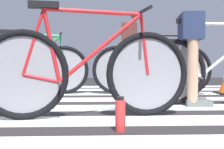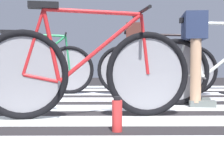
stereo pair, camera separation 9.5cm
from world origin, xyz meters
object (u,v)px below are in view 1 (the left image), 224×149
bicycle_1_of_4 (87,71)px  bicycle_3_of_4 (151,68)px  bicycle_2_of_4 (220,69)px  cyclist_3_of_4 (130,49)px  water_bottle (120,115)px  bicycle_4_of_4 (29,68)px  cyclist_2_of_4 (191,46)px

bicycle_1_of_4 → bicycle_3_of_4: bearing=57.6°
bicycle_2_of_4 → bicycle_3_of_4: same height
cyclist_3_of_4 → water_bottle: cyclist_3_of_4 is taller
bicycle_2_of_4 → bicycle_4_of_4: 2.65m
bicycle_4_of_4 → cyclist_3_of_4: bearing=-9.1°
cyclist_3_of_4 → water_bottle: bearing=-90.7°
bicycle_1_of_4 → bicycle_3_of_4: 2.20m
bicycle_3_of_4 → cyclist_2_of_4: bearing=-73.5°
bicycle_1_of_4 → bicycle_2_of_4: bearing=19.0°
cyclist_2_of_4 → water_bottle: bearing=-116.8°
bicycle_1_of_4 → bicycle_3_of_4: same height
bicycle_3_of_4 → cyclist_3_of_4: size_ratio=1.69×
bicycle_3_of_4 → water_bottle: 2.65m
cyclist_2_of_4 → bicycle_4_of_4: cyclist_2_of_4 is taller
cyclist_2_of_4 → water_bottle: 1.66m
water_bottle → bicycle_2_of_4: bearing=47.9°
cyclist_2_of_4 → bicycle_4_of_4: (-2.00, 1.28, -0.25)m
bicycle_1_of_4 → water_bottle: (0.23, -0.54, -0.28)m
cyclist_2_of_4 → bicycle_4_of_4: bearing=153.5°
cyclist_2_of_4 → bicycle_4_of_4: size_ratio=0.57×
bicycle_3_of_4 → cyclist_3_of_4: bearing=-180.0°
bicycle_1_of_4 → bicycle_4_of_4: bearing=104.6°
bicycle_4_of_4 → water_bottle: bearing=-75.3°
cyclist_3_of_4 → bicycle_4_of_4: cyclist_3_of_4 is taller
cyclist_2_of_4 → cyclist_3_of_4: size_ratio=0.95×
bicycle_1_of_4 → bicycle_2_of_4: (1.39, 0.75, 0.00)m
water_bottle → cyclist_3_of_4: bearing=82.9°
bicycle_4_of_4 → water_bottle: (1.14, -2.60, -0.28)m
bicycle_2_of_4 → bicycle_1_of_4: bearing=-145.7°
cyclist_2_of_4 → bicycle_3_of_4: size_ratio=0.57×
bicycle_2_of_4 → bicycle_3_of_4: size_ratio=1.00×
bicycle_2_of_4 → cyclist_3_of_4: 1.58m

